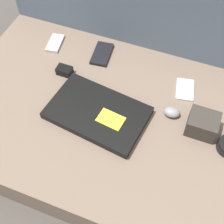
% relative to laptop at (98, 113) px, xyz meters
% --- Properties ---
extents(ground_plane, '(8.00, 8.00, 0.00)m').
position_rel_laptop_xyz_m(ground_plane, '(0.05, 0.02, -0.17)').
color(ground_plane, '#4C4742').
extents(couch_seat, '(1.19, 0.73, 0.15)m').
position_rel_laptop_xyz_m(couch_seat, '(0.05, 0.02, -0.09)').
color(couch_seat, '#7A6656').
rests_on(couch_seat, ground_plane).
extents(couch_backrest, '(1.19, 0.20, 0.50)m').
position_rel_laptop_xyz_m(couch_backrest, '(0.05, 0.48, 0.08)').
color(couch_backrest, slate).
rests_on(couch_backrest, ground_plane).
extents(laptop, '(0.36, 0.26, 0.03)m').
position_rel_laptop_xyz_m(laptop, '(0.00, 0.00, 0.00)').
color(laptop, black).
rests_on(laptop, couch_seat).
extents(computer_mouse, '(0.06, 0.05, 0.03)m').
position_rel_laptop_xyz_m(computer_mouse, '(0.24, 0.10, 0.00)').
color(computer_mouse, gray).
rests_on(computer_mouse, couch_seat).
extents(phone_silver, '(0.07, 0.11, 0.01)m').
position_rel_laptop_xyz_m(phone_silver, '(-0.31, 0.27, -0.01)').
color(phone_silver, '#B7B7BC').
rests_on(phone_silver, couch_seat).
extents(phone_black, '(0.08, 0.11, 0.01)m').
position_rel_laptop_xyz_m(phone_black, '(0.26, 0.22, -0.01)').
color(phone_black, silver).
rests_on(phone_black, couch_seat).
extents(phone_small, '(0.08, 0.13, 0.01)m').
position_rel_laptop_xyz_m(phone_small, '(-0.10, 0.28, -0.01)').
color(phone_small, black).
rests_on(phone_small, couch_seat).
extents(camera_pouch, '(0.10, 0.09, 0.07)m').
position_rel_laptop_xyz_m(camera_pouch, '(0.35, 0.07, 0.02)').
color(camera_pouch, '#38332D').
rests_on(camera_pouch, couch_seat).
extents(charger_brick, '(0.06, 0.04, 0.03)m').
position_rel_laptop_xyz_m(charger_brick, '(-0.20, 0.14, 0.00)').
color(charger_brick, black).
rests_on(charger_brick, couch_seat).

